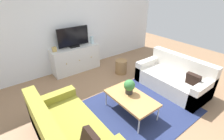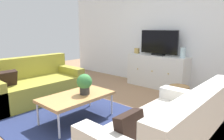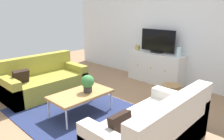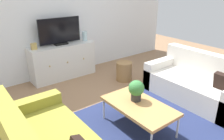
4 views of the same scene
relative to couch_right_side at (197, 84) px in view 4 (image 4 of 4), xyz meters
The scene contains 11 objects.
ground_plane 1.47m from the couch_right_side, behind, with size 10.00×10.00×0.00m, color #997251.
wall_back 3.21m from the couch_right_side, 118.45° to the left, with size 6.40×0.12×2.70m, color white.
area_rug 1.46m from the couch_right_side, behind, with size 2.50×1.90×0.01m, color navy.
couch_right_side is the anchor object (origin of this frame).
coffee_table 1.51m from the couch_right_side, behind, with size 0.60×1.06×0.40m.
potted_plant 1.49m from the couch_right_side, behind, with size 0.23×0.23×0.31m.
tv_console 2.82m from the couch_right_side, 122.68° to the left, with size 1.42×0.47×0.75m.
flat_screen_tv 2.94m from the couch_right_side, 122.46° to the left, with size 0.92×0.16×0.57m.
glass_vase 2.62m from the couch_right_side, 111.44° to the left, with size 0.11×0.11×0.22m, color silver.
mantel_clock 3.23m from the couch_right_side, 131.68° to the left, with size 0.11×0.07×0.13m, color tan.
wicker_basket 1.52m from the couch_right_side, 111.45° to the left, with size 0.34×0.34×0.41m, color #9E7547.
Camera 4 is at (-2.00, -2.01, 1.99)m, focal length 34.88 mm.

